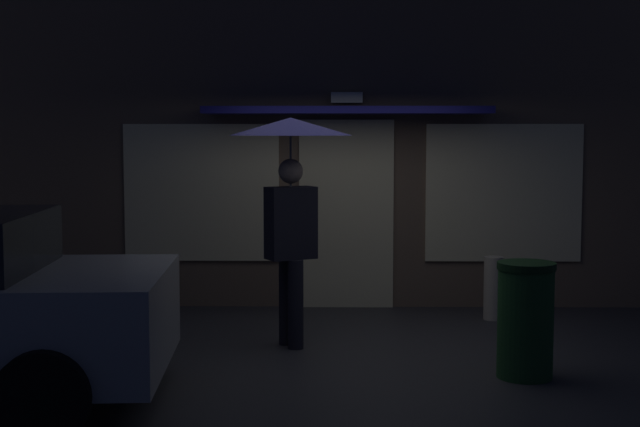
% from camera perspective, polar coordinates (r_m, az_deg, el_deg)
% --- Properties ---
extents(ground_plane, '(18.00, 18.00, 0.00)m').
position_cam_1_polar(ground_plane, '(8.59, 1.86, -8.71)').
color(ground_plane, '#2D2D33').
extents(building_facade, '(9.34, 1.00, 4.04)m').
position_cam_1_polar(building_facade, '(10.67, 1.68, 4.87)').
color(building_facade, brown).
rests_on(building_facade, ground).
extents(person_with_umbrella, '(1.17, 1.17, 2.19)m').
position_cam_1_polar(person_with_umbrella, '(8.57, -1.86, 2.86)').
color(person_with_umbrella, black).
rests_on(person_with_umbrella, ground).
extents(sidewalk_bollard, '(0.21, 0.21, 0.70)m').
position_cam_1_polar(sidewalk_bollard, '(10.14, 10.86, -4.64)').
color(sidewalk_bollard, '#B2A899').
rests_on(sidewalk_bollard, ground).
extents(trash_bin, '(0.49, 0.49, 0.98)m').
position_cam_1_polar(trash_bin, '(7.81, 12.82, -6.55)').
color(trash_bin, '#1E4C23').
rests_on(trash_bin, ground).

